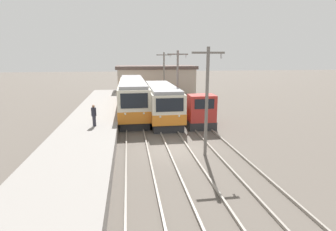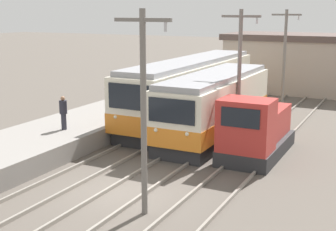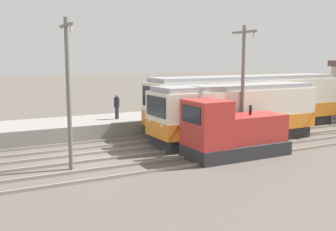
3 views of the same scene
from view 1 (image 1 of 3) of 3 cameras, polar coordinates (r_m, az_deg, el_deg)
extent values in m
plane|color=#564F47|center=(18.07, 1.60, -7.44)|extent=(200.00, 200.00, 0.00)
cube|color=gray|center=(17.94, -18.58, -6.69)|extent=(4.50, 54.00, 0.93)
cube|color=gray|center=(17.79, -9.08, -7.69)|extent=(0.10, 60.00, 0.14)
cube|color=gray|center=(17.83, -4.41, -7.52)|extent=(0.10, 60.00, 0.14)
cube|color=gray|center=(17.96, -0.04, -7.31)|extent=(0.10, 60.00, 0.14)
cube|color=gray|center=(18.22, 4.47, -7.06)|extent=(0.10, 60.00, 0.14)
cube|color=gray|center=(18.62, 9.19, -6.75)|extent=(0.10, 60.00, 0.14)
cube|color=gray|center=(19.10, 13.33, -6.44)|extent=(0.10, 60.00, 0.14)
cube|color=#28282B|center=(29.49, -7.60, 1.09)|extent=(2.58, 14.36, 0.70)
cube|color=silver|center=(29.20, -7.70, 4.48)|extent=(2.80, 14.96, 2.82)
cube|color=orange|center=(29.34, -7.65, 2.74)|extent=(2.84, 15.00, 1.02)
cube|color=black|center=(21.69, -7.36, 3.18)|extent=(2.24, 0.06, 1.24)
sphere|color=silver|center=(21.88, -9.30, 0.34)|extent=(0.18, 0.18, 0.18)
sphere|color=silver|center=(21.91, -5.27, 0.47)|extent=(0.18, 0.18, 0.18)
cube|color=#939399|center=(29.02, -7.79, 7.51)|extent=(2.46, 14.36, 0.28)
cube|color=#28282B|center=(26.56, -1.41, -0.08)|extent=(2.58, 10.14, 0.70)
cube|color=silver|center=(26.26, -1.43, 3.31)|extent=(2.80, 10.57, 2.48)
cube|color=orange|center=(26.40, -1.42, 1.60)|extent=(2.84, 10.61, 0.89)
cube|color=black|center=(20.99, 0.40, 2.31)|extent=(2.24, 0.06, 1.09)
sphere|color=silver|center=(21.06, -1.67, -0.27)|extent=(0.18, 0.18, 0.18)
sphere|color=silver|center=(21.30, 2.44, -0.14)|extent=(0.18, 0.18, 0.18)
cube|color=#939399|center=(26.07, -1.44, 6.30)|extent=(2.46, 10.14, 0.28)
cube|color=#28282B|center=(25.06, 6.04, -0.93)|extent=(2.40, 5.45, 0.70)
cube|color=#B22D28|center=(23.00, 7.28, 1.64)|extent=(2.28, 1.74, 2.30)
cube|color=black|center=(22.06, 7.95, 2.49)|extent=(1.68, 0.04, 0.83)
cube|color=#B22D28|center=(25.66, 5.61, 1.80)|extent=(1.92, 3.61, 1.40)
cylinder|color=black|center=(25.50, 5.65, 3.90)|extent=(0.16, 0.16, 0.50)
cylinder|color=slate|center=(16.32, 8.41, 2.61)|extent=(0.20, 0.20, 6.79)
cube|color=slate|center=(16.07, 8.76, 13.36)|extent=(2.00, 0.12, 0.12)
cylinder|color=#B2B2B7|center=(16.33, 11.49, 12.54)|extent=(0.10, 0.10, 0.30)
cylinder|color=slate|center=(25.67, 2.08, 6.37)|extent=(0.20, 0.20, 6.79)
cube|color=slate|center=(25.52, 2.13, 13.18)|extent=(2.00, 0.12, 0.12)
cylinder|color=#B2B2B7|center=(25.68, 3.93, 12.71)|extent=(0.10, 0.10, 0.30)
cylinder|color=slate|center=(35.22, -0.87, 8.08)|extent=(0.20, 0.20, 6.79)
cube|color=slate|center=(35.11, -0.89, 13.05)|extent=(2.00, 0.12, 0.12)
cylinder|color=#B2B2B7|center=(35.22, 0.43, 12.72)|extent=(0.10, 0.10, 0.30)
cylinder|color=#282833|center=(21.11, -15.75, -1.17)|extent=(0.26, 0.26, 0.81)
cylinder|color=#23232D|center=(20.95, -15.87, 0.77)|extent=(0.38, 0.38, 0.65)
sphere|color=#9E7051|center=(20.87, -15.94, 1.95)|extent=(0.22, 0.22, 0.22)
cube|color=#AD9E8E|center=(43.12, -2.68, 7.26)|extent=(12.00, 6.00, 4.31)
cube|color=#51423D|center=(42.96, -2.72, 10.46)|extent=(12.60, 6.30, 0.50)
camera|label=2|loc=(12.38, 70.46, 6.78)|focal=50.00mm
camera|label=3|loc=(24.87, 54.82, 4.66)|focal=42.00mm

